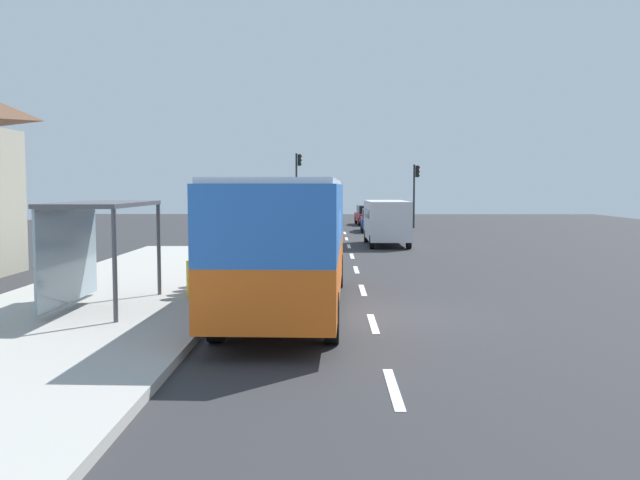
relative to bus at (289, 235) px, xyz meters
name	(u,v)px	position (x,y,z in m)	size (l,w,h in m)	color
ground_plane	(346,257)	(1.71, 13.18, -1.86)	(56.00, 92.00, 0.04)	#2D2D30
sidewalk_platform	(117,298)	(-4.69, 1.18, -1.75)	(6.20, 30.00, 0.18)	#ADAAA3
lane_stripe_seg_0	(393,389)	(1.96, -6.82, -1.84)	(0.16, 2.20, 0.01)	silver
lane_stripe_seg_1	(373,324)	(1.96, -1.82, -1.84)	(0.16, 2.20, 0.01)	silver
lane_stripe_seg_2	(363,290)	(1.96, 3.18, -1.84)	(0.16, 2.20, 0.01)	silver
lane_stripe_seg_3	(356,270)	(1.96, 8.18, -1.84)	(0.16, 2.20, 0.01)	silver
lane_stripe_seg_4	(352,256)	(1.96, 13.18, -1.84)	(0.16, 2.20, 0.01)	silver
lane_stripe_seg_5	(349,246)	(1.96, 18.18, -1.84)	(0.16, 2.20, 0.01)	silver
lane_stripe_seg_6	(347,239)	(1.96, 23.18, -1.84)	(0.16, 2.20, 0.01)	silver
lane_stripe_seg_7	(345,233)	(1.96, 28.18, -1.84)	(0.16, 2.20, 0.01)	silver
bus	(289,235)	(0.00, 0.00, 0.00)	(2.81, 11.07, 3.21)	orange
white_van	(386,219)	(3.91, 18.80, -0.50)	(2.10, 5.23, 2.30)	silver
sedan_near	(368,215)	(4.01, 38.03, -1.05)	(2.03, 4.49, 1.52)	#A51919
sedan_far	(375,220)	(4.01, 30.03, -1.05)	(1.92, 4.44, 1.52)	navy
recycling_bin_yellow	(196,278)	(-2.49, 0.88, -1.19)	(0.52, 0.52, 0.95)	yellow
recycling_bin_red	(201,275)	(-2.49, 1.58, -1.19)	(0.52, 0.52, 0.95)	red
recycling_bin_blue	(206,272)	(-2.49, 2.28, -1.19)	(0.52, 0.52, 0.95)	blue
recycling_bin_orange	(210,269)	(-2.49, 2.98, -1.19)	(0.52, 0.52, 0.95)	orange
traffic_light_near_side	(415,186)	(7.22, 33.80, 1.25)	(0.49, 0.28, 4.62)	#2D2D2D
traffic_light_far_side	(298,179)	(-1.39, 34.60, 1.77)	(0.49, 0.28, 5.48)	#2D2D2D
bus_shelter	(90,227)	(-4.70, -0.71, 0.25)	(1.80, 4.00, 2.50)	#4C4C51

